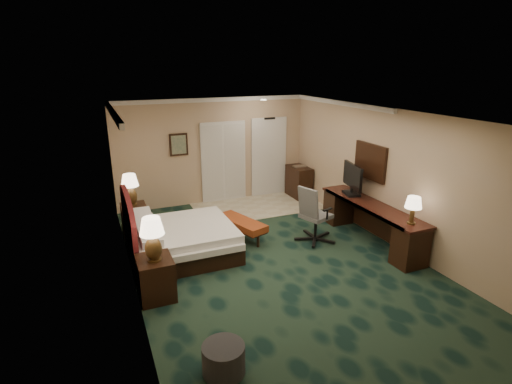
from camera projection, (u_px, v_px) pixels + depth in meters
name	position (u px, v px, depth m)	size (l,w,h in m)	color
floor	(275.00, 262.00, 7.40)	(5.00, 7.50, 0.00)	black
ceiling	(278.00, 115.00, 6.56)	(5.00, 7.50, 0.00)	white
wall_back	(214.00, 151.00, 10.27)	(5.00, 0.00, 2.70)	tan
wall_front	(452.00, 309.00, 3.69)	(5.00, 0.00, 2.70)	tan
wall_left	(128.00, 213.00, 6.06)	(0.00, 7.50, 2.70)	tan
wall_right	(390.00, 178.00, 7.90)	(0.00, 7.50, 2.70)	tan
crown_molding	(278.00, 118.00, 6.58)	(5.00, 7.50, 0.10)	silver
tile_patch	(259.00, 206.00, 10.27)	(3.20, 1.70, 0.01)	#B9AE8D
headboard	(129.00, 228.00, 7.16)	(0.12, 2.00, 1.40)	#4B1914
entry_door	(269.00, 158.00, 10.90)	(1.02, 0.06, 2.18)	silver
closet_doors	(224.00, 162.00, 10.42)	(1.20, 0.06, 2.10)	beige
wall_art	(179.00, 145.00, 9.82)	(0.45, 0.06, 0.55)	#466452
wall_mirror	(370.00, 162.00, 8.35)	(0.05, 0.95, 0.75)	white
bed	(184.00, 241.00, 7.60)	(1.85, 1.71, 0.59)	silver
nightstand_near	(156.00, 278.00, 6.20)	(0.53, 0.61, 0.66)	black
nightstand_far	(135.00, 220.00, 8.54)	(0.51, 0.59, 0.64)	black
lamp_near	(153.00, 239.00, 5.95)	(0.37, 0.37, 0.69)	black
lamp_far	(130.00, 190.00, 8.36)	(0.36, 0.36, 0.68)	black
bed_bench	(241.00, 229.00, 8.34)	(0.43, 1.23, 0.42)	brown
ottoman	(224.00, 359.00, 4.71)	(0.51, 0.51, 0.37)	#25262C
desk	(370.00, 223.00, 8.16)	(0.60, 2.77, 0.80)	black
tv	(352.00, 180.00, 8.54)	(0.07, 0.87, 0.68)	black
desk_lamp	(413.00, 210.00, 7.00)	(0.29, 0.29, 0.51)	black
desk_chair	(316.00, 213.00, 8.13)	(0.70, 0.65, 1.20)	#565656
minibar	(299.00, 182.00, 10.89)	(0.44, 0.80, 0.84)	black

